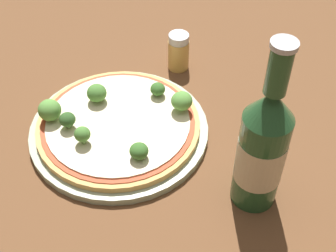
% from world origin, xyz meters
% --- Properties ---
extents(ground_plane, '(3.00, 3.00, 0.00)m').
position_xyz_m(ground_plane, '(0.00, 0.00, 0.00)').
color(ground_plane, brown).
extents(plate, '(0.27, 0.27, 0.01)m').
position_xyz_m(plate, '(-0.00, -0.02, 0.01)').
color(plate, '#A3B293').
rests_on(plate, ground_plane).
extents(pizza, '(0.25, 0.25, 0.01)m').
position_xyz_m(pizza, '(-0.00, -0.02, 0.02)').
color(pizza, tan).
rests_on(pizza, plate).
extents(broccoli_floret_0, '(0.03, 0.03, 0.03)m').
position_xyz_m(broccoli_floret_0, '(-0.06, -0.10, 0.04)').
color(broccoli_floret_0, '#7A9E5B').
rests_on(broccoli_floret_0, pizza).
extents(broccoli_floret_1, '(0.02, 0.02, 0.03)m').
position_xyz_m(broccoli_floret_1, '(0.01, -0.08, 0.04)').
color(broccoli_floret_1, '#7A9E5B').
rests_on(broccoli_floret_1, pizza).
extents(broccoli_floret_2, '(0.03, 0.03, 0.02)m').
position_xyz_m(broccoli_floret_2, '(0.08, -0.03, 0.04)').
color(broccoli_floret_2, '#7A9E5B').
rests_on(broccoli_floret_2, pizza).
extents(broccoli_floret_3, '(0.03, 0.03, 0.03)m').
position_xyz_m(broccoli_floret_3, '(0.03, 0.07, 0.04)').
color(broccoli_floret_3, '#7A9E5B').
rests_on(broccoli_floret_3, pizza).
extents(broccoli_floret_4, '(0.03, 0.03, 0.03)m').
position_xyz_m(broccoli_floret_4, '(-0.06, -0.02, 0.04)').
color(broccoli_floret_4, '#7A9E5B').
rests_on(broccoli_floret_4, pizza).
extents(broccoli_floret_5, '(0.02, 0.02, 0.02)m').
position_xyz_m(broccoli_floret_5, '(-0.02, 0.06, 0.04)').
color(broccoli_floret_5, '#7A9E5B').
rests_on(broccoli_floret_5, pizza).
extents(broccoli_floret_6, '(0.02, 0.02, 0.03)m').
position_xyz_m(broccoli_floret_6, '(-0.03, -0.09, 0.04)').
color(broccoli_floret_6, '#7A9E5B').
rests_on(broccoli_floret_6, pizza).
extents(beer_bottle, '(0.06, 0.06, 0.25)m').
position_xyz_m(beer_bottle, '(0.20, 0.07, 0.09)').
color(beer_bottle, '#234C28').
rests_on(beer_bottle, ground_plane).
extents(pepper_shaker, '(0.04, 0.04, 0.07)m').
position_xyz_m(pepper_shaker, '(-0.08, 0.15, 0.03)').
color(pepper_shaker, tan).
rests_on(pepper_shaker, ground_plane).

